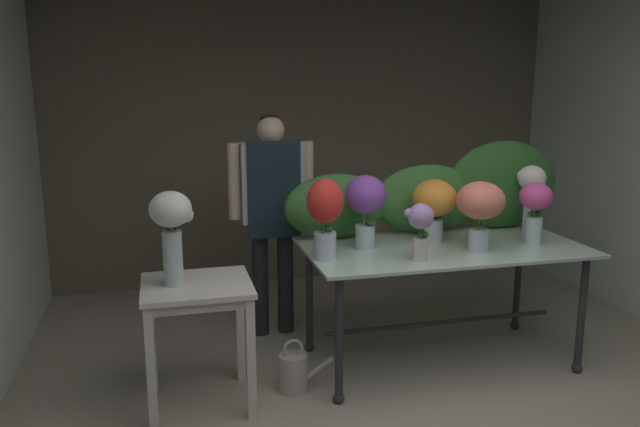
% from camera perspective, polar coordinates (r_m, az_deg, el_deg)
% --- Properties ---
extents(ground_plane, '(7.90, 7.90, 0.00)m').
position_cam_1_polar(ground_plane, '(4.70, 3.85, -11.96)').
color(ground_plane, '#9E9384').
extents(wall_back, '(4.83, 0.12, 2.68)m').
position_cam_1_polar(wall_back, '(6.05, -1.26, 6.67)').
color(wall_back, '#706656').
rests_on(wall_back, ground).
extents(display_table_glass, '(1.84, 0.97, 0.83)m').
position_cam_1_polar(display_table_glass, '(4.32, 10.92, -4.40)').
color(display_table_glass, '#B6D1BE').
rests_on(display_table_glass, ground).
extents(side_table_white, '(0.63, 0.57, 0.76)m').
position_cam_1_polar(side_table_white, '(3.78, -10.99, -7.81)').
color(side_table_white, silver).
rests_on(side_table_white, ground).
extents(florist, '(0.63, 0.24, 1.66)m').
position_cam_1_polar(florist, '(4.66, -4.36, 1.20)').
color(florist, '#232328').
rests_on(florist, ground).
extents(foliage_backdrop, '(2.06, 0.25, 0.65)m').
position_cam_1_polar(foliage_backdrop, '(4.60, 10.62, 1.72)').
color(foliage_backdrop, '#387033').
rests_on(foliage_backdrop, display_table_glass).
extents(vase_coral_peonies, '(0.31, 0.31, 0.45)m').
position_cam_1_polar(vase_coral_peonies, '(4.14, 14.22, 0.68)').
color(vase_coral_peonies, silver).
rests_on(vase_coral_peonies, display_table_glass).
extents(vase_lilac_freesia, '(0.18, 0.16, 0.35)m').
position_cam_1_polar(vase_lilac_freesia, '(3.86, 9.03, -1.08)').
color(vase_lilac_freesia, silver).
rests_on(vase_lilac_freesia, display_table_glass).
extents(vase_sunset_stock, '(0.30, 0.30, 0.43)m').
position_cam_1_polar(vase_sunset_stock, '(4.32, 10.24, 0.94)').
color(vase_sunset_stock, silver).
rests_on(vase_sunset_stock, display_table_glass).
extents(vase_scarlet_lilies, '(0.23, 0.23, 0.50)m').
position_cam_1_polar(vase_scarlet_lilies, '(3.83, 0.44, 0.10)').
color(vase_scarlet_lilies, silver).
rests_on(vase_scarlet_lilies, display_table_glass).
extents(vase_fuchsia_roses, '(0.21, 0.21, 0.42)m').
position_cam_1_polar(vase_fuchsia_roses, '(4.41, 18.76, 0.63)').
color(vase_fuchsia_roses, silver).
rests_on(vase_fuchsia_roses, display_table_glass).
extents(vase_ivory_snapdragons, '(0.20, 0.19, 0.49)m').
position_cam_1_polar(vase_ivory_snapdragons, '(4.70, 18.45, 2.10)').
color(vase_ivory_snapdragons, silver).
rests_on(vase_ivory_snapdragons, display_table_glass).
extents(vase_violet_tulips, '(0.26, 0.26, 0.48)m').
position_cam_1_polar(vase_violet_tulips, '(4.09, 4.14, 1.05)').
color(vase_violet_tulips, silver).
rests_on(vase_violet_tulips, display_table_glass).
extents(vase_white_roses_tall, '(0.25, 0.24, 0.54)m').
position_cam_1_polar(vase_white_roses_tall, '(3.65, -13.19, -1.12)').
color(vase_white_roses_tall, silver).
rests_on(vase_white_roses_tall, side_table_white).
extents(watering_can, '(0.35, 0.18, 0.34)m').
position_cam_1_polar(watering_can, '(4.06, -2.34, -14.04)').
color(watering_can, '#B7B2A8').
rests_on(watering_can, ground).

